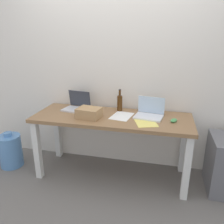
{
  "coord_description": "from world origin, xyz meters",
  "views": [
    {
      "loc": [
        0.54,
        -2.33,
        1.63
      ],
      "look_at": [
        0.0,
        0.0,
        0.8
      ],
      "focal_mm": 36.15,
      "sensor_mm": 36.0,
      "label": 1
    }
  ],
  "objects": [
    {
      "name": "paper_sheet_front_right",
      "position": [
        0.38,
        -0.1,
        0.76
      ],
      "size": [
        0.3,
        0.35,
        0.0
      ],
      "primitive_type": "cube",
      "rotation": [
        0.0,
        0.0,
        0.33
      ],
      "color": "#F4E06B",
      "rests_on": "desk"
    },
    {
      "name": "back_wall",
      "position": [
        0.0,
        0.38,
        1.3
      ],
      "size": [
        5.2,
        0.08,
        2.6
      ],
      "primitive_type": "cube",
      "color": "silver",
      "rests_on": "ground"
    },
    {
      "name": "paper_sheet_near_back",
      "position": [
        0.11,
        0.03,
        0.76
      ],
      "size": [
        0.26,
        0.33,
        0.0
      ],
      "primitive_type": "cube",
      "rotation": [
        0.0,
        0.0,
        -0.17
      ],
      "color": "white",
      "rests_on": "desk"
    },
    {
      "name": "computer_mouse",
      "position": [
        0.67,
        -0.02,
        0.77
      ],
      "size": [
        0.1,
        0.12,
        0.03
      ],
      "primitive_type": "ellipsoid",
      "rotation": [
        0.0,
        0.0,
        -0.43
      ],
      "color": "#4C9E56",
      "rests_on": "desk"
    },
    {
      "name": "beer_bottle",
      "position": [
        0.05,
        0.21,
        0.86
      ],
      "size": [
        0.06,
        0.06,
        0.26
      ],
      "color": "#47280F",
      "rests_on": "desk"
    },
    {
      "name": "water_cooler_jug",
      "position": [
        -1.32,
        -0.11,
        0.21
      ],
      "size": [
        0.29,
        0.29,
        0.47
      ],
      "color": "#598CC6",
      "rests_on": "ground"
    },
    {
      "name": "desk",
      "position": [
        0.0,
        0.0,
        0.65
      ],
      "size": [
        1.78,
        0.64,
        0.75
      ],
      "color": "olive",
      "rests_on": "ground"
    },
    {
      "name": "cardboard_box",
      "position": [
        -0.24,
        -0.1,
        0.81
      ],
      "size": [
        0.28,
        0.23,
        0.11
      ],
      "primitive_type": "cube",
      "rotation": [
        0.0,
        0.0,
        -0.14
      ],
      "color": "tan",
      "rests_on": "desk"
    },
    {
      "name": "laptop_right",
      "position": [
        0.41,
        0.08,
        0.8
      ],
      "size": [
        0.34,
        0.28,
        0.21
      ],
      "color": "silver",
      "rests_on": "desk"
    },
    {
      "name": "laptop_left",
      "position": [
        -0.48,
        0.14,
        0.8
      ],
      "size": [
        0.33,
        0.28,
        0.22
      ],
      "color": "silver",
      "rests_on": "desk"
    },
    {
      "name": "ground_plane",
      "position": [
        0.0,
        0.0,
        0.0
      ],
      "size": [
        8.0,
        8.0,
        0.0
      ],
      "primitive_type": "plane",
      "color": "slate"
    }
  ]
}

